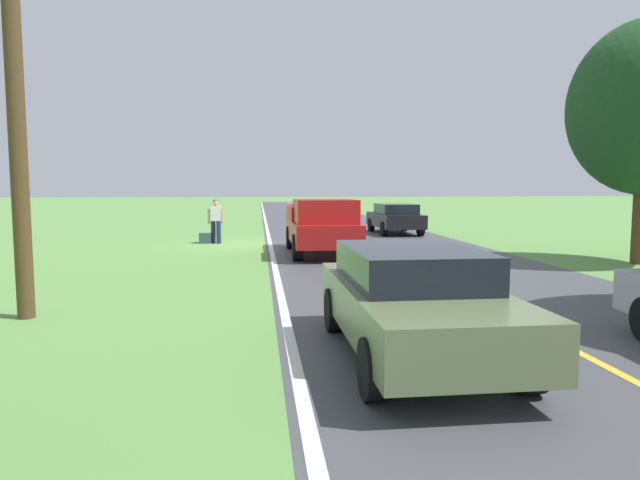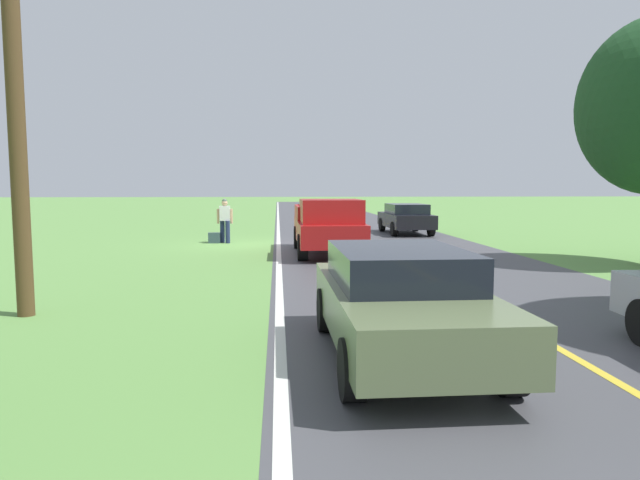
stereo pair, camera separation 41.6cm
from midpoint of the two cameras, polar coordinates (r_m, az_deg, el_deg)
The scene contains 10 objects.
ground_plane at distance 21.54m, azimuth -7.18°, elevation -0.45°, with size 200.00×200.00×0.00m, color #609347.
road_surface at distance 21.89m, azimuth 6.30°, elevation -0.34°, with size 7.98×120.00×0.00m, color #47474C.
lane_edge_line at distance 21.51m, azimuth -3.73°, elevation -0.41°, with size 0.16×117.60×0.00m, color silver.
lane_centre_line at distance 21.89m, azimuth 6.30°, elevation -0.33°, with size 0.14×117.60×0.00m, color gold.
hitchhiker_walking at distance 22.15m, azimuth -9.21°, elevation 2.23°, with size 0.62×0.51×1.75m.
suitcase_carried at distance 22.16m, azimuth -10.28°, elevation 0.21°, with size 0.20×0.46×0.42m, color #384C56.
pickup_truck_passing at distance 18.11m, azimuth 1.49°, elevation 1.54°, with size 2.12×5.41×1.82m.
sedan_ahead_same_lane at distance 7.36m, azimuth 9.90°, elevation -6.04°, with size 1.96×4.42×1.41m.
sedan_near_oncoming at distance 26.53m, azimuth 9.24°, elevation 2.27°, with size 1.95×4.41×1.41m.
utility_pole_roadside at distance 10.66m, azimuth -27.79°, elevation 12.07°, with size 0.28×0.28×7.10m, color brown.
Camera 2 is at (-1.28, 21.42, 2.22)m, focal length 31.16 mm.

